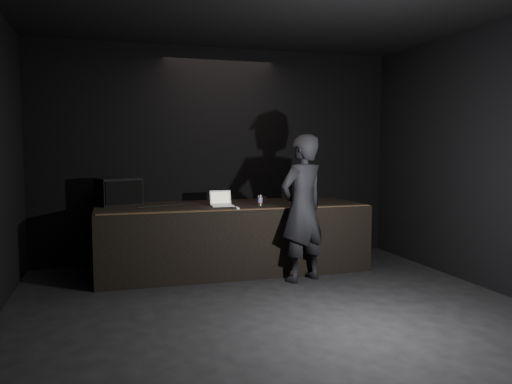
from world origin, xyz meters
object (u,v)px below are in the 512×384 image
object	(u,v)px
beer_can	(260,200)
person	(302,208)
stage_monitor	(119,192)
stage_riser	(231,237)
laptop	(221,202)

from	to	relation	value
beer_can	person	xyz separation A→B (m)	(0.41, -0.65, -0.06)
stage_monitor	beer_can	distance (m)	2.14
stage_riser	stage_monitor	world-z (taller)	stage_monitor
person	beer_can	bearing A→B (deg)	-79.89
stage_monitor	person	xyz separation A→B (m)	(2.44, -1.35, -0.18)
laptop	person	size ratio (longest dim) A/B	0.16
stage_riser	stage_monitor	bearing A→B (deg)	166.27
laptop	person	distance (m)	1.27
stage_riser	stage_monitor	distance (m)	1.83
stage_monitor	person	distance (m)	2.79
stage_monitor	beer_can	xyz separation A→B (m)	(2.02, -0.70, -0.12)
person	stage_monitor	bearing A→B (deg)	-51.23
laptop	person	bearing A→B (deg)	-39.30
beer_can	person	world-z (taller)	person
stage_riser	laptop	size ratio (longest dim) A/B	12.29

